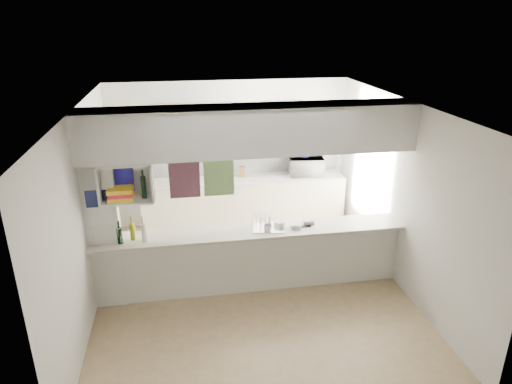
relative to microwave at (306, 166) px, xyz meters
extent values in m
plane|color=#8B7651|center=(-1.34, -2.10, -1.09)|extent=(4.80, 4.80, 0.00)
plane|color=white|center=(-1.34, -2.10, 1.51)|extent=(4.80, 4.80, 0.00)
plane|color=silver|center=(-1.34, 0.30, 0.21)|extent=(4.20, 0.00, 4.20)
plane|color=silver|center=(-3.44, -2.10, 0.21)|extent=(0.00, 4.80, 4.80)
plane|color=silver|center=(0.76, -2.10, 0.21)|extent=(0.00, 4.80, 4.80)
cube|color=silver|center=(-1.34, -2.10, -0.65)|extent=(4.20, 0.15, 0.88)
cube|color=#BCB4A5|center=(-1.34, -2.10, -0.19)|extent=(4.20, 0.50, 0.04)
cube|color=white|center=(-1.34, -2.10, 1.21)|extent=(4.20, 0.50, 0.60)
cube|color=silver|center=(-3.24, -2.10, 0.21)|extent=(0.40, 0.18, 2.60)
cube|color=#191E4C|center=(-3.24, -2.19, 0.46)|extent=(0.30, 0.01, 0.22)
cube|color=white|center=(-3.24, -2.19, 0.23)|extent=(0.30, 0.01, 0.24)
cube|color=black|center=(-2.19, -1.88, 0.59)|extent=(0.40, 0.02, 0.62)
cube|color=#1B7A6E|center=(-1.74, -1.88, 0.59)|extent=(0.40, 0.02, 0.62)
cube|color=white|center=(-2.89, -2.20, 0.43)|extent=(0.65, 0.35, 0.02)
cube|color=white|center=(-2.89, -2.20, 0.90)|extent=(0.65, 0.35, 0.02)
cube|color=white|center=(-2.89, -2.03, 0.66)|extent=(0.65, 0.02, 0.50)
cube|color=white|center=(-3.20, -2.20, 0.66)|extent=(0.02, 0.35, 0.50)
cube|color=white|center=(-2.58, -2.20, 0.66)|extent=(0.02, 0.35, 0.50)
cube|color=yellow|center=(-2.97, -2.20, 0.46)|extent=(0.30, 0.24, 0.05)
cube|color=red|center=(-2.97, -2.20, 0.51)|extent=(0.28, 0.22, 0.05)
cube|color=yellow|center=(-2.97, -2.20, 0.56)|extent=(0.30, 0.24, 0.05)
cube|color=#120B7E|center=(-2.94, -2.07, 0.66)|extent=(0.26, 0.02, 0.34)
cylinder|color=black|center=(-2.69, -2.20, 0.58)|extent=(0.06, 0.06, 0.28)
cube|color=beige|center=(-1.14, 0.00, -0.64)|extent=(3.60, 0.60, 0.90)
cube|color=#BCB4A5|center=(-1.14, 0.00, -0.18)|extent=(3.60, 0.63, 0.03)
cube|color=silver|center=(-1.14, 0.29, 0.13)|extent=(3.60, 0.03, 0.60)
cube|color=beige|center=(-1.34, 0.13, 0.79)|extent=(2.62, 0.34, 0.72)
cube|color=white|center=(-0.59, 0.06, 0.39)|extent=(0.60, 0.46, 0.12)
cube|color=silver|center=(-0.59, -0.17, 0.36)|extent=(0.60, 0.02, 0.05)
imported|color=white|center=(0.00, 0.00, 0.00)|extent=(0.64, 0.46, 0.33)
imported|color=#120B7E|center=(-0.04, 0.03, 0.19)|extent=(0.22, 0.22, 0.05)
cube|color=silver|center=(-1.11, -2.07, -0.16)|extent=(0.49, 0.40, 0.01)
cylinder|color=white|center=(-1.22, -2.05, -0.04)|extent=(0.05, 0.22, 0.22)
cylinder|color=white|center=(-1.15, -2.07, -0.04)|extent=(0.05, 0.22, 0.22)
cylinder|color=white|center=(-1.09, -2.08, -0.04)|extent=(0.05, 0.22, 0.22)
imported|color=white|center=(-1.13, -2.17, -0.11)|extent=(0.13, 0.13, 0.09)
cylinder|color=black|center=(-3.04, -2.19, -0.06)|extent=(0.07, 0.07, 0.21)
cylinder|color=black|center=(-3.04, -2.19, 0.10)|extent=(0.03, 0.03, 0.10)
cylinder|color=olive|center=(-2.89, -2.11, -0.05)|extent=(0.07, 0.07, 0.23)
cylinder|color=olive|center=(-2.89, -2.11, 0.11)|extent=(0.03, 0.03, 0.10)
cylinder|color=silver|center=(-2.74, -2.19, -0.04)|extent=(0.07, 0.07, 0.25)
cylinder|color=silver|center=(-2.74, -2.19, 0.13)|extent=(0.03, 0.03, 0.10)
cylinder|color=silver|center=(-0.94, -2.03, -0.13)|extent=(0.14, 0.14, 0.07)
cube|color=silver|center=(-0.74, -2.13, -0.13)|extent=(0.14, 0.10, 0.06)
cube|color=silver|center=(-0.53, -2.03, -0.13)|extent=(0.14, 0.10, 0.06)
cube|color=black|center=(-0.59, -2.10, -0.16)|extent=(0.14, 0.07, 0.01)
cylinder|color=black|center=(-1.74, 0.05, -0.09)|extent=(0.11, 0.11, 0.15)
cube|color=brown|center=(-1.16, 0.08, -0.07)|extent=(0.10, 0.09, 0.19)
camera|label=1|loc=(-2.22, -7.57, 2.54)|focal=32.00mm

